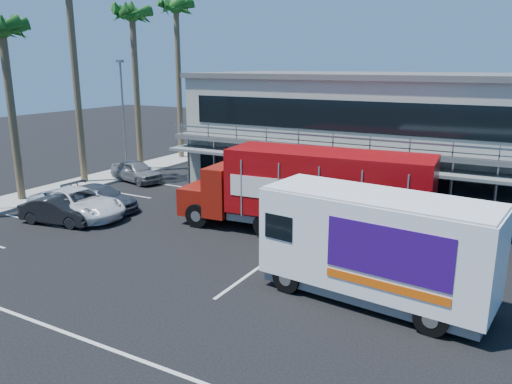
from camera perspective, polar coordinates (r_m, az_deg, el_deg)
The scene contains 13 objects.
ground at distance 20.06m, azimuth -6.38°, elevation -8.62°, with size 120.00×120.00×0.00m, color black.
building at distance 31.16m, azimuth 14.41°, elevation 6.30°, with size 22.40×12.00×7.30m.
curb_strip at distance 34.17m, azimuth -21.22°, elevation 0.34°, with size 3.00×32.00×0.16m, color #A5A399.
palm_c at distance 31.43m, azimuth -26.98°, elevation 15.47°, with size 2.80×2.80×10.75m.
palm_e at distance 37.97m, azimuth -13.93°, elevation 18.19°, with size 2.80×2.80×12.25m.
palm_f at distance 42.49m, azimuth -9.10°, elevation 19.19°, with size 2.80×2.80×13.25m.
light_pole_far at distance 36.22m, azimuth -14.93°, elevation 8.69°, with size 0.50×0.25×8.09m.
red_truck at distance 23.15m, azimuth 6.26°, elevation 0.33°, with size 12.13×3.77×4.02m.
white_van at distance 17.10m, azimuth 13.50°, elevation -5.97°, with size 7.85×3.39×3.72m.
parked_car_b at distance 26.95m, azimuth -21.58°, elevation -2.01°, with size 1.41×4.04×1.33m, color black.
parked_car_c at distance 27.65m, azimuth -19.74°, elevation -1.22°, with size 2.54×5.52×1.53m, color white.
parked_car_d at distance 28.71m, azimuth -17.31°, elevation -0.65°, with size 1.89×4.64×1.35m, color #343A45.
parked_car_e at distance 34.98m, azimuth -13.52°, elevation 2.33°, with size 1.72×4.28×1.46m, color slate.
Camera 1 is at (10.88, -14.92, 7.82)m, focal length 35.00 mm.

